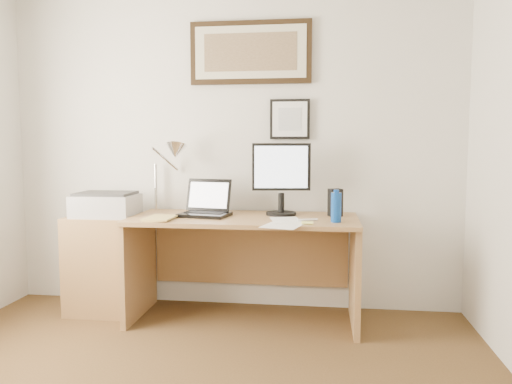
% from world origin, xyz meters
% --- Properties ---
extents(wall_back, '(3.50, 0.02, 2.50)m').
position_xyz_m(wall_back, '(0.00, 2.00, 1.25)').
color(wall_back, silver).
rests_on(wall_back, ground).
extents(side_cabinet, '(0.50, 0.40, 0.73)m').
position_xyz_m(side_cabinet, '(-0.92, 1.68, 0.36)').
color(side_cabinet, olive).
rests_on(side_cabinet, floor).
extents(water_bottle, '(0.07, 0.07, 0.20)m').
position_xyz_m(water_bottle, '(0.79, 1.48, 0.85)').
color(water_bottle, '#0B3D9A').
rests_on(water_bottle, desk).
extents(bottle_cap, '(0.04, 0.04, 0.02)m').
position_xyz_m(bottle_cap, '(0.79, 1.48, 0.96)').
color(bottle_cap, '#0B3D9A').
rests_on(bottle_cap, water_bottle).
extents(speaker, '(0.11, 0.10, 0.20)m').
position_xyz_m(speaker, '(0.79, 1.76, 0.85)').
color(speaker, black).
rests_on(speaker, desk).
extents(paper_sheet_a, '(0.30, 0.37, 0.00)m').
position_xyz_m(paper_sheet_a, '(0.46, 1.32, 0.75)').
color(paper_sheet_a, white).
rests_on(paper_sheet_a, desk).
extents(paper_sheet_b, '(0.25, 0.31, 0.00)m').
position_xyz_m(paper_sheet_b, '(0.46, 1.51, 0.75)').
color(paper_sheet_b, white).
rests_on(paper_sheet_b, desk).
extents(sticky_pad, '(0.08, 0.08, 0.01)m').
position_xyz_m(sticky_pad, '(0.60, 1.38, 0.76)').
color(sticky_pad, '#FFFE78').
rests_on(sticky_pad, desk).
extents(marker_pen, '(0.14, 0.06, 0.02)m').
position_xyz_m(marker_pen, '(0.60, 1.50, 0.76)').
color(marker_pen, white).
rests_on(marker_pen, desk).
extents(book, '(0.19, 0.26, 0.02)m').
position_xyz_m(book, '(-0.49, 1.44, 0.76)').
color(book, tan).
rests_on(book, desk).
extents(desk, '(1.60, 0.70, 0.75)m').
position_xyz_m(desk, '(0.15, 1.72, 0.51)').
color(desk, olive).
rests_on(desk, floor).
extents(laptop, '(0.38, 0.35, 0.26)m').
position_xyz_m(laptop, '(-0.13, 1.67, 0.81)').
color(laptop, black).
rests_on(laptop, desk).
extents(lcd_monitor, '(0.42, 0.22, 0.52)m').
position_xyz_m(lcd_monitor, '(0.40, 1.76, 1.04)').
color(lcd_monitor, black).
rests_on(lcd_monitor, desk).
extents(printer, '(0.44, 0.34, 0.18)m').
position_xyz_m(printer, '(-0.89, 1.67, 0.82)').
color(printer, '#A6A6A9').
rests_on(printer, side_cabinet).
extents(desk_lamp, '(0.29, 0.27, 0.53)m').
position_xyz_m(desk_lamp, '(-0.41, 1.81, 1.19)').
color(desk_lamp, silver).
rests_on(desk_lamp, desk).
extents(picture_large, '(0.92, 0.04, 0.47)m').
position_xyz_m(picture_large, '(0.15, 1.97, 1.95)').
color(picture_large, black).
rests_on(picture_large, wall_back).
extents(picture_small, '(0.30, 0.03, 0.30)m').
position_xyz_m(picture_small, '(0.45, 1.97, 1.45)').
color(picture_small, black).
rests_on(picture_small, wall_back).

